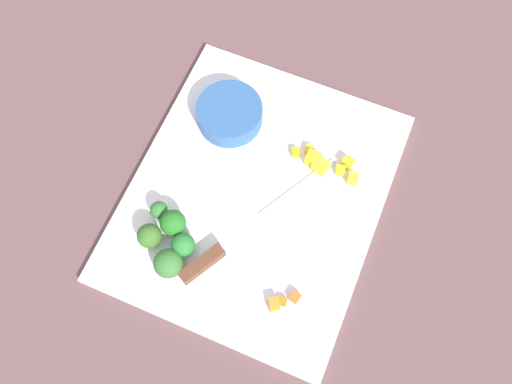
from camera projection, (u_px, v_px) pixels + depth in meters
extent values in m
plane|color=brown|center=(256.00, 197.00, 0.85)|extent=(4.00, 4.00, 0.00)
cube|color=white|center=(256.00, 196.00, 0.85)|extent=(0.45, 0.37, 0.01)
cylinder|color=#2E5890|center=(230.00, 114.00, 0.87)|extent=(0.11, 0.11, 0.04)
cube|color=silver|center=(301.00, 192.00, 0.84)|extent=(0.14, 0.09, 0.00)
cube|color=brown|center=(202.00, 264.00, 0.79)|extent=(0.07, 0.05, 0.02)
cube|color=orange|center=(295.00, 297.00, 0.78)|extent=(0.02, 0.02, 0.01)
cube|color=orange|center=(274.00, 304.00, 0.77)|extent=(0.02, 0.02, 0.01)
cube|color=orange|center=(282.00, 302.00, 0.78)|extent=(0.01, 0.01, 0.01)
cube|color=yellow|center=(340.00, 170.00, 0.85)|extent=(0.02, 0.02, 0.01)
cube|color=yellow|center=(309.00, 149.00, 0.86)|extent=(0.01, 0.01, 0.01)
cube|color=yellow|center=(295.00, 152.00, 0.86)|extent=(0.02, 0.01, 0.01)
cube|color=yellow|center=(348.00, 162.00, 0.85)|extent=(0.02, 0.02, 0.02)
cube|color=yellow|center=(321.00, 166.00, 0.85)|extent=(0.03, 0.03, 0.02)
cube|color=yellow|center=(353.00, 179.00, 0.84)|extent=(0.02, 0.02, 0.01)
cube|color=yellow|center=(313.00, 159.00, 0.85)|extent=(0.02, 0.02, 0.02)
cylinder|color=#8FBE5D|center=(152.00, 239.00, 0.81)|extent=(0.01, 0.01, 0.01)
sphere|color=#376725|center=(149.00, 236.00, 0.79)|extent=(0.04, 0.04, 0.04)
cylinder|color=#8CBE5E|center=(175.00, 227.00, 0.82)|extent=(0.01, 0.01, 0.01)
sphere|color=#256E22|center=(173.00, 223.00, 0.80)|extent=(0.04, 0.04, 0.04)
cylinder|color=#93B569|center=(160.00, 213.00, 0.82)|extent=(0.01, 0.01, 0.01)
sphere|color=#317132|center=(159.00, 210.00, 0.81)|extent=(0.03, 0.03, 0.03)
cylinder|color=#8FC25D|center=(184.00, 248.00, 0.81)|extent=(0.01, 0.01, 0.01)
sphere|color=#297532|center=(183.00, 245.00, 0.79)|extent=(0.03, 0.03, 0.03)
cylinder|color=#83B768|center=(170.00, 266.00, 0.80)|extent=(0.02, 0.02, 0.01)
sphere|color=#356D2F|center=(168.00, 263.00, 0.78)|extent=(0.04, 0.04, 0.04)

